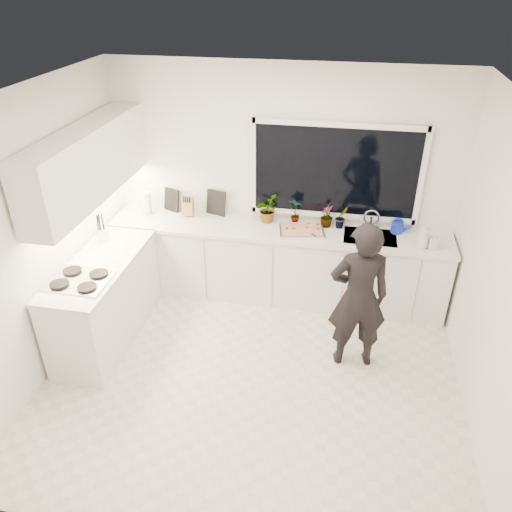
# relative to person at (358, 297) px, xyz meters

# --- Properties ---
(floor) EXTENTS (4.00, 3.50, 0.02)m
(floor) POSITION_rel_person_xyz_m (-0.95, -0.42, -0.80)
(floor) COLOR beige
(floor) RESTS_ON ground
(wall_back) EXTENTS (4.00, 0.02, 2.70)m
(wall_back) POSITION_rel_person_xyz_m (-0.95, 1.34, 0.56)
(wall_back) COLOR white
(wall_back) RESTS_ON ground
(wall_left) EXTENTS (0.02, 3.50, 2.70)m
(wall_left) POSITION_rel_person_xyz_m (-2.96, -0.42, 0.56)
(wall_left) COLOR white
(wall_left) RESTS_ON ground
(wall_right) EXTENTS (0.02, 3.50, 2.70)m
(wall_right) POSITION_rel_person_xyz_m (1.06, -0.42, 0.56)
(wall_right) COLOR white
(wall_right) RESTS_ON ground
(ceiling) EXTENTS (4.00, 3.50, 0.02)m
(ceiling) POSITION_rel_person_xyz_m (-0.95, -0.42, 1.92)
(ceiling) COLOR white
(ceiling) RESTS_ON wall_back
(window) EXTENTS (1.80, 0.02, 1.00)m
(window) POSITION_rel_person_xyz_m (-0.35, 1.30, 0.76)
(window) COLOR black
(window) RESTS_ON wall_back
(base_cabinets_back) EXTENTS (3.92, 0.58, 0.88)m
(base_cabinets_back) POSITION_rel_person_xyz_m (-0.95, 1.03, -0.35)
(base_cabinets_back) COLOR white
(base_cabinets_back) RESTS_ON floor
(base_cabinets_left) EXTENTS (0.58, 1.60, 0.88)m
(base_cabinets_left) POSITION_rel_person_xyz_m (-2.62, -0.07, -0.35)
(base_cabinets_left) COLOR white
(base_cabinets_left) RESTS_ON floor
(countertop_back) EXTENTS (3.94, 0.62, 0.04)m
(countertop_back) POSITION_rel_person_xyz_m (-0.95, 1.02, 0.11)
(countertop_back) COLOR silver
(countertop_back) RESTS_ON base_cabinets_back
(countertop_left) EXTENTS (0.62, 1.60, 0.04)m
(countertop_left) POSITION_rel_person_xyz_m (-2.62, -0.07, 0.11)
(countertop_left) COLOR silver
(countertop_left) RESTS_ON base_cabinets_left
(upper_cabinets) EXTENTS (0.34, 2.10, 0.70)m
(upper_cabinets) POSITION_rel_person_xyz_m (-2.74, 0.28, 1.06)
(upper_cabinets) COLOR white
(upper_cabinets) RESTS_ON wall_left
(sink) EXTENTS (0.58, 0.42, 0.14)m
(sink) POSITION_rel_person_xyz_m (0.10, 1.03, 0.08)
(sink) COLOR silver
(sink) RESTS_ON countertop_back
(faucet) EXTENTS (0.03, 0.03, 0.22)m
(faucet) POSITION_rel_person_xyz_m (0.10, 1.23, 0.24)
(faucet) COLOR silver
(faucet) RESTS_ON countertop_back
(stovetop) EXTENTS (0.56, 0.48, 0.03)m
(stovetop) POSITION_rel_person_xyz_m (-2.64, -0.42, 0.14)
(stovetop) COLOR black
(stovetop) RESTS_ON countertop_left
(person) EXTENTS (0.64, 0.48, 1.58)m
(person) POSITION_rel_person_xyz_m (0.00, 0.00, 0.00)
(person) COLOR black
(person) RESTS_ON floor
(pizza_tray) EXTENTS (0.56, 0.46, 0.03)m
(pizza_tray) POSITION_rel_person_xyz_m (-0.67, 1.00, 0.14)
(pizza_tray) COLOR silver
(pizza_tray) RESTS_ON countertop_back
(pizza) EXTENTS (0.51, 0.40, 0.01)m
(pizza) POSITION_rel_person_xyz_m (-0.67, 1.00, 0.16)
(pizza) COLOR red
(pizza) RESTS_ON pizza_tray
(watering_can) EXTENTS (0.17, 0.17, 0.13)m
(watering_can) POSITION_rel_person_xyz_m (0.39, 1.19, 0.19)
(watering_can) COLOR #142BBE
(watering_can) RESTS_ON countertop_back
(paper_towel_roll) EXTENTS (0.14, 0.14, 0.26)m
(paper_towel_roll) POSITION_rel_person_xyz_m (-2.56, 1.13, 0.26)
(paper_towel_roll) COLOR silver
(paper_towel_roll) RESTS_ON countertop_back
(knife_block) EXTENTS (0.14, 0.11, 0.22)m
(knife_block) POSITION_rel_person_xyz_m (-2.06, 1.17, 0.24)
(knife_block) COLOR #9E7E49
(knife_block) RESTS_ON countertop_back
(utensil_crock) EXTENTS (0.17, 0.17, 0.16)m
(utensil_crock) POSITION_rel_person_xyz_m (-2.78, 0.38, 0.21)
(utensil_crock) COLOR silver
(utensil_crock) RESTS_ON countertop_left
(picture_frame_large) EXTENTS (0.21, 0.10, 0.28)m
(picture_frame_large) POSITION_rel_person_xyz_m (-2.29, 1.27, 0.27)
(picture_frame_large) COLOR black
(picture_frame_large) RESTS_ON countertop_back
(picture_frame_small) EXTENTS (0.25, 0.09, 0.30)m
(picture_frame_small) POSITION_rel_person_xyz_m (-1.73, 1.27, 0.28)
(picture_frame_small) COLOR black
(picture_frame_small) RESTS_ON countertop_back
(herb_plants) EXTENTS (1.10, 0.31, 0.32)m
(herb_plants) POSITION_rel_person_xyz_m (-0.85, 1.19, 0.28)
(herb_plants) COLOR #26662D
(herb_plants) RESTS_ON countertop_back
(soap_bottles) EXTENTS (0.23, 0.16, 0.30)m
(soap_bottles) POSITION_rel_person_xyz_m (0.67, 0.88, 0.27)
(soap_bottles) COLOR #D8BF66
(soap_bottles) RESTS_ON countertop_back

